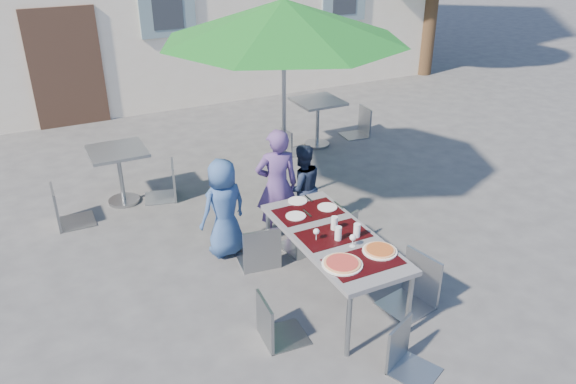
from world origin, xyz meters
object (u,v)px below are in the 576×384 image
child_1 (277,186)px  chair_1 (307,207)px  chair_4 (419,253)px  bg_chair_l_1 (291,126)px  cafe_table_0 (119,165)px  child_2 (302,188)px  bg_chair_r_1 (361,105)px  chair_2 (343,210)px  bg_chair_r_0 (164,160)px  child_0 (224,208)px  pizza_near_left (342,263)px  pizza_near_right (380,250)px  patio_umbrella (284,21)px  chair_3 (274,294)px  dining_table (333,239)px  bg_chair_l_0 (60,182)px  chair_0 (259,222)px  cafe_table_1 (318,113)px  chair_5 (411,324)px

child_1 → chair_1: size_ratio=1.42×
chair_4 → bg_chair_l_1: chair_4 is taller
chair_4 → cafe_table_0: bearing=121.2°
child_2 → bg_chair_r_1: size_ratio=1.16×
chair_2 → bg_chair_r_0: bearing=125.3°
chair_1 → child_0: bearing=155.0°
pizza_near_left → pizza_near_right: 0.45m
pizza_near_right → patio_umbrella: (0.29, 2.68, 1.73)m
child_1 → chair_3: size_ratio=1.56×
pizza_near_right → chair_1: chair_1 is taller
child_2 → chair_2: (0.25, -0.60, -0.09)m
child_2 → bg_chair_r_0: child_2 is taller
dining_table → bg_chair_l_0: size_ratio=1.79×
chair_0 → chair_4: size_ratio=0.95×
dining_table → patio_umbrella: (0.52, 2.20, 1.80)m
cafe_table_1 → bg_chair_r_1: (0.95, 0.10, -0.01)m
pizza_near_right → cafe_table_0: (-1.77, 3.67, -0.20)m
chair_1 → bg_chair_l_0: size_ratio=0.99×
bg_chair_l_0 → chair_5: bearing=-59.9°
chair_0 → bg_chair_r_1: 4.60m
chair_0 → bg_chair_l_0: bearing=132.7°
patio_umbrella → cafe_table_1: (1.46, 1.66, -1.90)m
chair_1 → bg_chair_r_0: bearing=117.2°
child_0 → chair_0: (0.25, -0.46, -0.01)m
chair_5 → patio_umbrella: 4.00m
child_0 → chair_3: (-0.14, -1.68, -0.06)m
child_1 → chair_3: child_1 is taller
pizza_near_right → bg_chair_r_0: (-1.17, 3.53, -0.18)m
dining_table → bg_chair_r_1: size_ratio=1.86×
dining_table → bg_chair_l_0: bg_chair_l_0 is taller
child_0 → cafe_table_0: 2.06m
bg_chair_l_0 → chair_1: bearing=-38.4°
chair_5 → cafe_table_0: bearing=109.7°
chair_3 → chair_5: (0.90, -0.87, -0.04)m
bg_chair_r_0 → bg_chair_r_1: bg_chair_r_0 is taller
pizza_near_right → bg_chair_l_1: (1.17, 4.21, -0.28)m
pizza_near_right → chair_0: chair_0 is taller
pizza_near_left → bg_chair_l_0: (-2.13, 3.40, -0.16)m
child_2 → chair_1: 0.57m
chair_0 → pizza_near_right: bearing=-62.4°
dining_table → child_1: size_ratio=1.27×
pizza_near_left → patio_umbrella: patio_umbrella is taller
pizza_near_right → bg_chair_r_1: bg_chair_r_1 is taller
patio_umbrella → bg_chair_l_1: size_ratio=3.74×
pizza_near_left → chair_2: 1.61m
chair_1 → cafe_table_0: (-1.71, 2.30, -0.03)m
chair_2 → cafe_table_1: bearing=66.1°
child_0 → child_1: 0.72m
bg_chair_l_0 → bg_chair_l_1: bg_chair_l_0 is taller
child_0 → bg_chair_r_1: (3.64, 2.65, -0.02)m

